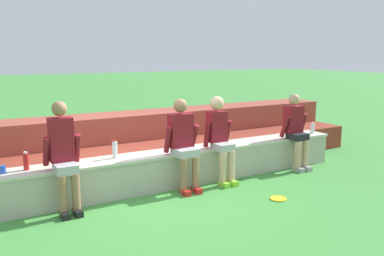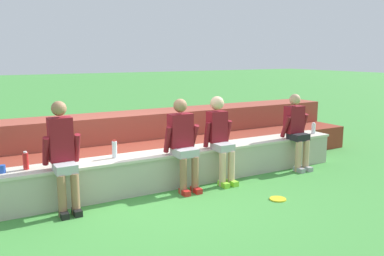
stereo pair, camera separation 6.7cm
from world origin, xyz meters
name	(u,v)px [view 1 (the left image)]	position (x,y,z in m)	size (l,w,h in m)	color
ground_plane	(156,194)	(0.00, 0.00, 0.00)	(80.00, 80.00, 0.00)	#428E3D
stone_seating_wall	(149,171)	(0.00, 0.24, 0.30)	(7.39, 0.53, 0.56)	#B7AF9E
brick_bleachers	(117,147)	(0.00, 1.67, 0.40)	(10.02, 1.59, 0.97)	maroon
person_far_left	(64,154)	(-1.33, 0.00, 0.79)	(0.49, 0.56, 1.49)	#996B4C
person_left_of_center	(183,141)	(0.47, -0.03, 0.77)	(0.55, 0.54, 1.42)	#996B4C
person_center	(220,136)	(1.17, 0.00, 0.77)	(0.49, 0.57, 1.42)	#DBAD89
person_right_of_center	(296,129)	(2.83, -0.03, 0.75)	(0.52, 0.50, 1.38)	tan
water_bottle_near_left	(115,150)	(-0.52, 0.29, 0.69)	(0.07, 0.07, 0.28)	silver
water_bottle_mid_right	(26,161)	(-1.77, 0.28, 0.68)	(0.07, 0.07, 0.25)	red
water_bottle_mid_left	(312,128)	(3.50, 0.20, 0.66)	(0.08, 0.08, 0.22)	silver
plastic_cup_middle	(3,170)	(-2.06, 0.26, 0.61)	(0.08, 0.08, 0.11)	blue
frisbee	(278,199)	(1.45, -1.13, 0.01)	(0.24, 0.24, 0.02)	yellow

